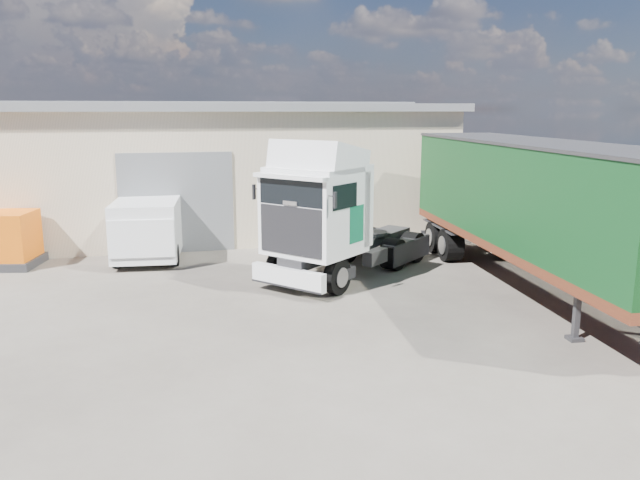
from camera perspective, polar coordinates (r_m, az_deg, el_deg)
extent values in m
plane|color=#282520|center=(13.81, -3.61, -9.77)|extent=(120.00, 120.00, 0.00)
cube|color=beige|center=(29.03, -21.13, 5.97)|extent=(30.00, 12.00, 5.00)
cube|color=#5A5C5F|center=(28.92, -21.53, 11.19)|extent=(30.60, 12.60, 0.30)
cube|color=#5A5C5F|center=(22.87, -12.96, 3.31)|extent=(4.00, 0.08, 3.60)
cube|color=#5A5C5F|center=(28.92, -21.56, 11.59)|extent=(30.60, 0.40, 0.15)
cube|color=maroon|center=(23.43, 22.43, 1.55)|extent=(0.35, 26.00, 2.50)
cylinder|color=black|center=(17.99, -1.13, -2.87)|extent=(2.30, 2.44, 1.01)
cylinder|color=black|center=(20.69, 4.43, -0.95)|extent=(2.34, 2.48, 1.01)
cylinder|color=black|center=(21.82, 6.26, -0.31)|extent=(2.34, 2.48, 1.01)
cube|color=#2D2D30|center=(19.74, 2.86, -0.50)|extent=(5.34, 4.78, 0.29)
cube|color=silver|center=(17.30, -2.94, -3.43)|extent=(1.77, 2.00, 0.53)
cube|color=silver|center=(17.91, -0.51, 2.52)|extent=(3.23, 3.25, 2.34)
cube|color=black|center=(17.11, -2.69, 0.85)|extent=(1.42, 1.63, 1.34)
cube|color=black|center=(16.96, -2.68, 4.35)|extent=(1.44, 1.66, 0.72)
cube|color=silver|center=(17.88, -0.16, 7.37)|extent=(2.95, 3.01, 1.17)
cube|color=#0D5D3F|center=(18.97, -2.76, 2.23)|extent=(0.55, 0.48, 1.05)
cube|color=#0D5D3F|center=(17.60, 3.38, 1.46)|extent=(0.55, 0.48, 1.05)
cylinder|color=#2D2D30|center=(20.74, 4.73, 0.64)|extent=(1.48, 1.48, 0.11)
cube|color=#2D2D30|center=(15.10, 22.40, -6.41)|extent=(0.34, 0.34, 1.16)
cylinder|color=black|center=(22.67, 13.76, 0.01)|extent=(2.77, 1.33, 1.12)
cube|color=#2D2D30|center=(18.82, 18.74, -1.47)|extent=(1.86, 12.67, 0.37)
cube|color=#5F2A15|center=(18.74, 18.81, -0.44)|extent=(3.64, 12.81, 0.25)
cube|color=black|center=(18.50, 19.12, 4.09)|extent=(3.64, 12.81, 2.74)
cube|color=#2D2D30|center=(18.38, 19.41, 8.39)|extent=(3.71, 12.88, 0.08)
cylinder|color=black|center=(21.26, -15.64, -1.41)|extent=(2.16, 0.91, 0.72)
cylinder|color=black|center=(24.67, -14.65, 0.44)|extent=(2.16, 0.91, 0.72)
cube|color=silver|center=(22.81, -15.21, 1.52)|extent=(2.53, 5.21, 1.86)
cube|color=silver|center=(20.79, -15.86, 0.35)|extent=(2.11, 1.16, 1.21)
cube|color=black|center=(20.90, -15.88, 2.09)|extent=(1.92, 0.26, 0.66)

